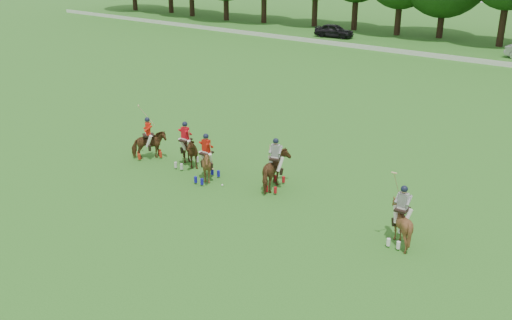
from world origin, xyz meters
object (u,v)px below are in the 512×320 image
Objects in this scene: polo_red_c at (207,164)px; polo_red_b at (186,151)px; car_left at (334,31)px; polo_stripe_a at (275,171)px; polo_stripe_b at (401,223)px; polo_red_a at (149,144)px; polo_ball at (222,185)px.

polo_red_b is at bearing 160.20° from polo_red_c.
car_left is 1.92× the size of polo_red_b.
car_left is at bearing 116.76° from polo_stripe_a.
polo_stripe_a is 0.84× the size of polo_stripe_b.
polo_stripe_b reaches higher than car_left.
polo_stripe_a reaches higher than car_left.
polo_red_b is at bearing 176.72° from polo_stripe_b.
polo_red_a is 0.96× the size of polo_stripe_b.
polo_stripe_a is at bearing 5.61° from polo_red_b.
car_left is 46.49m from polo_stripe_b.
car_left is 1.85× the size of polo_stripe_a.
polo_stripe_a is 6.57m from polo_stripe_b.
polo_red_a is 7.31m from polo_stripe_a.
polo_red_b is 5.04m from polo_stripe_a.
polo_red_c is at bearing -157.79° from polo_stripe_a.
polo_red_a reaches higher than polo_red_c.
car_left is 42.25m from polo_stripe_a.
polo_ball is (-2.06, -1.24, -0.82)m from polo_stripe_a.
polo_red_c is at bearing -19.80° from polo_red_b.
polo_red_b is at bearing 165.76° from polo_ball.
polo_red_c is at bearing -179.57° from polo_stripe_b.
car_left is 40.34m from polo_red_a.
polo_stripe_b is (6.47, -1.15, -0.05)m from polo_stripe_a.
car_left reaches higher than polo_ball.
polo_red_c is 25.60× the size of polo_ball.
polo_red_a is 13.73m from polo_stripe_b.
polo_red_b is (14.00, -38.22, 0.07)m from car_left.
car_left is 48.94× the size of polo_ball.
polo_red_b is 2.15m from polo_red_c.
polo_red_c is 0.82× the size of polo_stripe_b.
polo_stripe_a is (5.02, 0.49, 0.05)m from polo_red_b.
polo_red_c is at bearing 178.69° from polo_ball.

